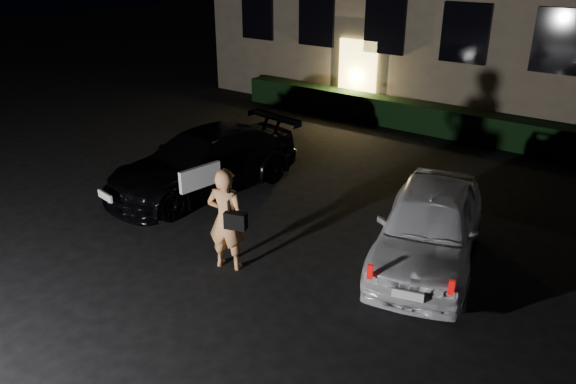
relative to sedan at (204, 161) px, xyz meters
The scene contains 5 objects.
ground 4.40m from the sedan, 45.61° to the right, with size 80.00×80.00×0.00m, color black.
hedge 8.00m from the sedan, 67.65° to the left, with size 15.00×0.70×0.85m, color black.
sedan is the anchor object (origin of this frame).
hatch 5.58m from the sedan, ahead, with size 2.76×4.54×1.44m.
man 3.64m from the sedan, 39.23° to the right, with size 0.87×0.65×1.90m.
Camera 1 is at (5.85, -5.59, 5.32)m, focal length 35.00 mm.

